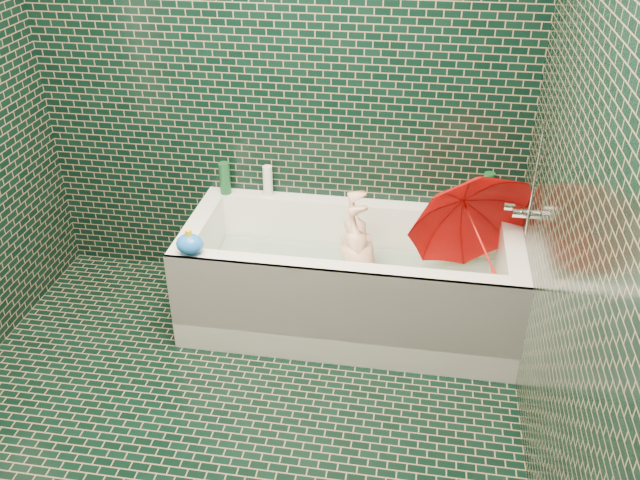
% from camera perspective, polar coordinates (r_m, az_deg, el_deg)
% --- Properties ---
extents(floor, '(2.80, 2.80, 0.00)m').
position_cam_1_polar(floor, '(3.04, -8.95, -17.45)').
color(floor, black).
rests_on(floor, ground).
extents(wall_back, '(2.80, 0.00, 2.80)m').
position_cam_1_polar(wall_back, '(3.53, -3.77, 14.28)').
color(wall_back, black).
rests_on(wall_back, floor).
extents(wall_right, '(0.00, 2.80, 2.80)m').
position_cam_1_polar(wall_right, '(2.21, 22.13, 1.34)').
color(wall_right, black).
rests_on(wall_right, floor).
extents(bathtub, '(1.70, 0.75, 0.55)m').
position_cam_1_polar(bathtub, '(3.56, 2.51, -4.15)').
color(bathtub, white).
rests_on(bathtub, floor).
extents(bath_mat, '(1.35, 0.47, 0.01)m').
position_cam_1_polar(bath_mat, '(3.61, 2.53, -4.71)').
color(bath_mat, '#4BD42A').
rests_on(bath_mat, bathtub).
extents(water, '(1.48, 0.53, 0.00)m').
position_cam_1_polar(water, '(3.53, 2.58, -2.81)').
color(water, silver).
rests_on(water, bathtub).
extents(faucet, '(0.18, 0.19, 0.55)m').
position_cam_1_polar(faucet, '(3.30, 16.93, 2.78)').
color(faucet, silver).
rests_on(faucet, wall_right).
extents(child, '(0.89, 0.37, 0.30)m').
position_cam_1_polar(child, '(3.51, 3.65, -2.83)').
color(child, '#F2B697').
rests_on(child, bathtub).
extents(umbrella, '(0.94, 0.89, 0.94)m').
position_cam_1_polar(umbrella, '(3.35, 13.28, 0.14)').
color(umbrella, red).
rests_on(umbrella, bathtub).
extents(soap_bottle_a, '(0.11, 0.11, 0.24)m').
position_cam_1_polar(soap_bottle_a, '(3.69, 14.72, 2.30)').
color(soap_bottle_a, white).
rests_on(soap_bottle_a, bathtub).
extents(soap_bottle_b, '(0.11, 0.11, 0.20)m').
position_cam_1_polar(soap_bottle_b, '(3.69, 15.73, 2.11)').
color(soap_bottle_b, '#3F1E70').
rests_on(soap_bottle_b, bathtub).
extents(soap_bottle_c, '(0.17, 0.17, 0.19)m').
position_cam_1_polar(soap_bottle_c, '(3.70, 13.98, 2.45)').
color(soap_bottle_c, '#144623').
rests_on(soap_bottle_c, bathtub).
extents(bottle_right_tall, '(0.07, 0.07, 0.22)m').
position_cam_1_polar(bottle_right_tall, '(3.63, 13.90, 3.89)').
color(bottle_right_tall, '#144623').
rests_on(bottle_right_tall, bathtub).
extents(bottle_right_pump, '(0.05, 0.05, 0.16)m').
position_cam_1_polar(bottle_right_pump, '(3.64, 15.92, 3.18)').
color(bottle_right_pump, silver).
rests_on(bottle_right_pump, bathtub).
extents(bottle_left_tall, '(0.07, 0.07, 0.18)m').
position_cam_1_polar(bottle_left_tall, '(3.76, -8.01, 5.17)').
color(bottle_left_tall, '#144623').
rests_on(bottle_left_tall, bathtub).
extents(bottle_left_short, '(0.06, 0.06, 0.17)m').
position_cam_1_polar(bottle_left_short, '(3.72, -4.42, 4.98)').
color(bottle_left_short, white).
rests_on(bottle_left_short, bathtub).
extents(rubber_duck, '(0.10, 0.08, 0.08)m').
position_cam_1_polar(rubber_duck, '(3.65, 11.94, 3.03)').
color(rubber_duck, yellow).
rests_on(rubber_duck, bathtub).
extents(bath_toy, '(0.14, 0.12, 0.13)m').
position_cam_1_polar(bath_toy, '(3.24, -10.91, -0.33)').
color(bath_toy, blue).
rests_on(bath_toy, bathtub).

